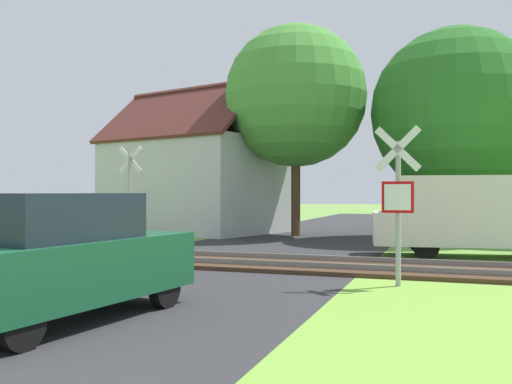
# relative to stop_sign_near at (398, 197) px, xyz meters

# --- Properties ---
(road_asphalt) EXTENTS (6.99, 80.00, 0.01)m
(road_asphalt) POSITION_rel_stop_sign_near_xyz_m (-4.43, -3.61, -1.69)
(road_asphalt) COLOR #2D2D30
(road_asphalt) RESTS_ON ground
(rail_track) EXTENTS (60.00, 2.60, 0.22)m
(rail_track) POSITION_rel_stop_sign_near_xyz_m (-4.43, 2.12, -1.64)
(rail_track) COLOR #422D1E
(rail_track) RESTS_ON ground
(stop_sign_near) EXTENTS (0.88, 0.16, 3.05)m
(stop_sign_near) POSITION_rel_stop_sign_near_xyz_m (0.00, 0.00, 0.00)
(stop_sign_near) COLOR #9E9EA5
(stop_sign_near) RESTS_ON ground
(crossing_sign_far) EXTENTS (0.88, 0.14, 3.30)m
(crossing_sign_far) POSITION_rel_stop_sign_near_xyz_m (-8.96, 5.06, 0.21)
(crossing_sign_far) COLOR #9E9EA5
(crossing_sign_far) RESTS_ON ground
(house) EXTENTS (9.01, 7.67, 6.61)m
(house) POSITION_rel_stop_sign_near_xyz_m (-10.13, 12.52, 0.57)
(house) COLOR #B7B7BC
(house) RESTS_ON ground
(tree_right) EXTENTS (6.43, 6.43, 8.08)m
(tree_right) POSITION_rel_stop_sign_near_xyz_m (1.10, 11.95, 3.16)
(tree_right) COLOR #513823
(tree_right) RESTS_ON ground
(tree_center) EXTENTS (5.84, 5.84, 8.67)m
(tree_center) POSITION_rel_stop_sign_near_xyz_m (-5.12, 11.58, 4.05)
(tree_center) COLOR #513823
(tree_center) RESTS_ON ground
(mail_truck) EXTENTS (5.12, 2.54, 2.24)m
(mail_truck) POSITION_rel_stop_sign_near_xyz_m (1.44, 5.67, -0.46)
(mail_truck) COLOR silver
(mail_truck) RESTS_ON ground
(parked_car) EXTENTS (2.17, 4.19, 1.78)m
(parked_car) POSITION_rel_stop_sign_near_xyz_m (-4.13, -4.52, -0.80)
(parked_car) COLOR #144C2D
(parked_car) RESTS_ON ground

